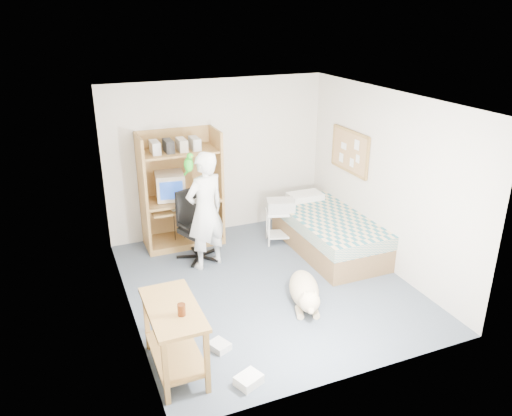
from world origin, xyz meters
The scene contains 21 objects.
floor centered at (0.00, 0.00, 0.00)m, with size 4.00×4.00×0.00m, color #414A58.
wall_back centered at (0.00, 2.00, 1.25)m, with size 3.60×0.02×2.50m, color beige.
wall_right centered at (1.80, 0.00, 1.25)m, with size 0.02×4.00×2.50m, color beige.
wall_left centered at (-1.80, 0.00, 1.25)m, with size 0.02×4.00×2.50m, color beige.
ceiling centered at (0.00, 0.00, 2.50)m, with size 3.60×4.00×0.02m, color white.
computer_hutch centered at (-0.70, 1.74, 0.82)m, with size 1.20×0.63×1.80m.
bed centered at (1.30, 0.62, 0.29)m, with size 1.02×2.02×0.66m.
side_desk centered at (-1.55, -1.20, 0.49)m, with size 0.50×1.00×0.75m.
corkboard centered at (1.77, 0.90, 1.45)m, with size 0.04×0.94×0.66m.
office_chair centered at (-0.65, 1.14, 0.37)m, with size 0.59×0.60×1.03m.
person centered at (-0.58, 0.84, 0.86)m, with size 0.62×0.41×1.71m, color white.
parrot centered at (-0.78, 0.85, 1.57)m, with size 0.13×0.22×0.35m.
dog centered at (0.25, -0.61, 0.19)m, with size 0.60×1.10×0.43m.
printer_cart centered at (0.73, 1.13, 0.36)m, with size 0.53×0.48×0.54m.
printer centered at (0.73, 1.13, 0.63)m, with size 0.42×0.32×0.18m, color #ADADA8.
crt_monitor centered at (-0.86, 1.75, 0.97)m, with size 0.48×0.50×0.40m.
keyboard centered at (-0.69, 1.58, 0.67)m, with size 0.45×0.16×0.03m, color beige.
pencil_cup centered at (-0.39, 1.65, 0.82)m, with size 0.08×0.08×0.12m, color gold.
drink_glass centered at (-1.50, -1.37, 0.81)m, with size 0.08×0.08×0.12m, color #441D0A.
floor_box_a centered at (-0.94, -1.70, 0.05)m, with size 0.25×0.20×0.10m, color white.
floor_box_b centered at (-1.04, -1.06, 0.04)m, with size 0.18×0.22×0.08m, color beige.
Camera 1 is at (-2.40, -5.39, 3.50)m, focal length 35.00 mm.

